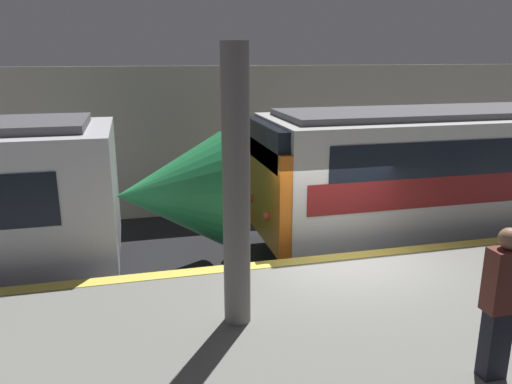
# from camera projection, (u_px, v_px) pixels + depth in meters

# --- Properties ---
(ground_plane) EXTENTS (120.00, 120.00, 0.00)m
(ground_plane) POSITION_uv_depth(u_px,v_px,m) (340.00, 303.00, 9.58)
(ground_plane) COLOR black
(platform) EXTENTS (40.00, 4.48, 1.03)m
(platform) POSITION_uv_depth(u_px,v_px,m) (403.00, 342.00, 7.35)
(platform) COLOR slate
(platform) RESTS_ON ground
(station_rear_barrier) EXTENTS (50.00, 0.15, 4.30)m
(station_rear_barrier) POSITION_uv_depth(u_px,v_px,m) (259.00, 140.00, 14.89)
(station_rear_barrier) COLOR #B2AD9E
(station_rear_barrier) RESTS_ON ground
(support_pillar_near) EXTENTS (0.36, 0.36, 3.75)m
(support_pillar_near) POSITION_uv_depth(u_px,v_px,m) (236.00, 191.00, 6.48)
(support_pillar_near) COLOR slate
(support_pillar_near) RESTS_ON platform
(person_walking) EXTENTS (0.38, 0.24, 1.81)m
(person_walking) POSITION_uv_depth(u_px,v_px,m) (501.00, 300.00, 5.51)
(person_walking) COLOR black
(person_walking) RESTS_ON platform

